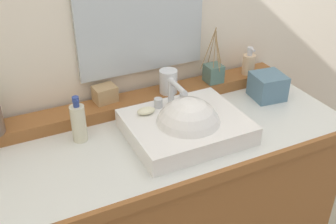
# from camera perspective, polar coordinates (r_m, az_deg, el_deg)

# --- Properties ---
(vanity_cabinet) EXTENTS (1.47, 0.59, 0.86)m
(vanity_cabinet) POSITION_cam_1_polar(r_m,az_deg,el_deg) (1.80, -1.32, -14.56)
(vanity_cabinet) COLOR #93582B
(vanity_cabinet) RESTS_ON ground
(back_ledge) EXTENTS (1.39, 0.12, 0.05)m
(back_ledge) POSITION_cam_1_polar(r_m,az_deg,el_deg) (1.69, -4.68, 1.37)
(back_ledge) COLOR #93582B
(back_ledge) RESTS_ON vanity_cabinet
(sink_basin) EXTENTS (0.43, 0.35, 0.27)m
(sink_basin) POSITION_cam_1_polar(r_m,az_deg,el_deg) (1.50, 2.69, -2.28)
(sink_basin) COLOR white
(sink_basin) RESTS_ON vanity_cabinet
(soap_bar) EXTENTS (0.07, 0.04, 0.02)m
(soap_bar) POSITION_cam_1_polar(r_m,az_deg,el_deg) (1.51, -3.11, 0.16)
(soap_bar) COLOR beige
(soap_bar) RESTS_ON sink_basin
(soap_dispenser) EXTENTS (0.06, 0.06, 0.13)m
(soap_dispenser) POSITION_cam_1_polar(r_m,az_deg,el_deg) (1.88, 11.29, 6.73)
(soap_dispenser) COLOR beige
(soap_dispenser) RESTS_ON back_ledge
(tumbler_cup) EXTENTS (0.08, 0.08, 0.10)m
(tumbler_cup) POSITION_cam_1_polar(r_m,az_deg,el_deg) (1.68, 0.05, 4.33)
(tumbler_cup) COLOR silver
(tumbler_cup) RESTS_ON back_ledge
(reed_diffuser) EXTENTS (0.11, 0.09, 0.25)m
(reed_diffuser) POSITION_cam_1_polar(r_m,az_deg,el_deg) (1.79, 6.42, 5.54)
(reed_diffuser) COLOR #4E6F64
(reed_diffuser) RESTS_ON back_ledge
(trinket_box) EXTENTS (0.10, 0.08, 0.07)m
(trinket_box) POSITION_cam_1_polar(r_m,az_deg,el_deg) (1.64, -8.86, 2.54)
(trinket_box) COLOR tan
(trinket_box) RESTS_ON back_ledge
(lotion_bottle) EXTENTS (0.05, 0.06, 0.18)m
(lotion_bottle) POSITION_cam_1_polar(r_m,az_deg,el_deg) (1.49, -12.48, -1.43)
(lotion_bottle) COLOR beige
(lotion_bottle) RESTS_ON vanity_cabinet
(tissue_box) EXTENTS (0.14, 0.14, 0.11)m
(tissue_box) POSITION_cam_1_polar(r_m,az_deg,el_deg) (1.80, 13.86, 3.55)
(tissue_box) COLOR slate
(tissue_box) RESTS_ON vanity_cabinet
(mirror) EXTENTS (0.54, 0.02, 0.46)m
(mirror) POSITION_cam_1_polar(r_m,az_deg,el_deg) (1.63, -3.77, 13.32)
(mirror) COLOR silver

